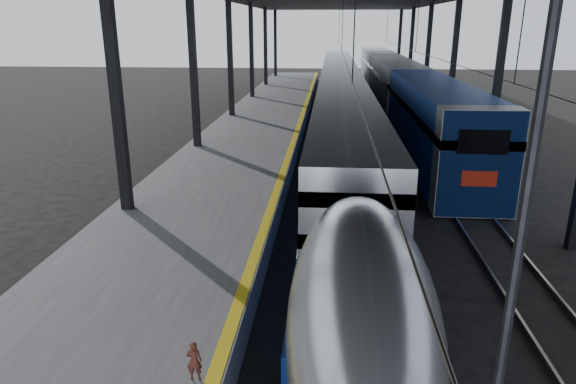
# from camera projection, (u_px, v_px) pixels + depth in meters

# --- Properties ---
(ground) EXTENTS (160.00, 160.00, 0.00)m
(ground) POSITION_uv_depth(u_px,v_px,m) (274.00, 315.00, 13.44)
(ground) COLOR black
(ground) RESTS_ON ground
(platform) EXTENTS (6.00, 80.00, 1.00)m
(platform) POSITION_uv_depth(u_px,v_px,m) (253.00, 136.00, 32.50)
(platform) COLOR #4C4C4F
(platform) RESTS_ON ground
(yellow_strip) EXTENTS (0.30, 80.00, 0.01)m
(yellow_strip) POSITION_uv_depth(u_px,v_px,m) (298.00, 129.00, 32.12)
(yellow_strip) COLOR gold
(yellow_strip) RESTS_ON platform
(rails) EXTENTS (6.52, 80.00, 0.16)m
(rails) POSITION_uv_depth(u_px,v_px,m) (380.00, 145.00, 32.00)
(rails) COLOR slate
(rails) RESTS_ON ground
(tgv_train) EXTENTS (2.85, 65.20, 4.08)m
(tgv_train) POSITION_uv_depth(u_px,v_px,m) (340.00, 105.00, 35.71)
(tgv_train) COLOR silver
(tgv_train) RESTS_ON ground
(second_train) EXTENTS (3.11, 56.05, 4.29)m
(second_train) POSITION_uv_depth(u_px,v_px,m) (396.00, 85.00, 45.10)
(second_train) COLOR navy
(second_train) RESTS_ON ground
(child) EXTENTS (0.31, 0.22, 0.79)m
(child) POSITION_uv_depth(u_px,v_px,m) (194.00, 361.00, 9.36)
(child) COLOR #451F17
(child) RESTS_ON platform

